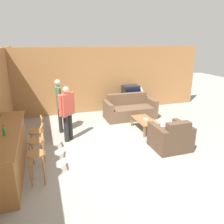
% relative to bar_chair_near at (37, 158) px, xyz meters
% --- Properties ---
extents(ground_plane, '(24.00, 24.00, 0.00)m').
position_rel_bar_chair_near_xyz_m(ground_plane, '(2.25, 0.64, -0.56)').
color(ground_plane, gray).
extents(wall_back, '(9.40, 0.08, 2.60)m').
position_rel_bar_chair_near_xyz_m(wall_back, '(2.25, 4.36, 0.74)').
color(wall_back, '#9E6B3D').
rests_on(wall_back, ground_plane).
extents(bar_counter, '(0.55, 2.75, 1.00)m').
position_rel_bar_chair_near_xyz_m(bar_counter, '(-0.57, 0.61, -0.06)').
color(bar_counter, brown).
rests_on(bar_counter, ground_plane).
extents(bar_chair_near, '(0.37, 0.37, 1.03)m').
position_rel_bar_chair_near_xyz_m(bar_chair_near, '(0.00, 0.00, 0.00)').
color(bar_chair_near, '#996638').
rests_on(bar_chair_near, ground_plane).
extents(bar_chair_mid, '(0.42, 0.42, 1.03)m').
position_rel_bar_chair_near_xyz_m(bar_chair_mid, '(-0.00, 0.62, 0.00)').
color(bar_chair_mid, '#996638').
rests_on(bar_chair_mid, ground_plane).
extents(bar_chair_far, '(0.40, 0.40, 1.03)m').
position_rel_bar_chair_near_xyz_m(bar_chair_far, '(-0.00, 1.19, 0.00)').
color(bar_chair_far, '#996638').
rests_on(bar_chair_far, ground_plane).
extents(couch_far, '(1.91, 0.92, 0.89)m').
position_rel_bar_chair_near_xyz_m(couch_far, '(3.32, 3.16, -0.25)').
color(couch_far, brown).
rests_on(couch_far, ground_plane).
extents(armchair_near, '(0.96, 0.88, 0.87)m').
position_rel_bar_chair_near_xyz_m(armchair_near, '(3.42, 0.46, -0.24)').
color(armchair_near, '#4C3828').
rests_on(armchair_near, ground_plane).
extents(coffee_table, '(0.56, 1.06, 0.37)m').
position_rel_bar_chair_near_xyz_m(coffee_table, '(3.32, 1.85, -0.24)').
color(coffee_table, brown).
rests_on(coffee_table, ground_plane).
extents(tv_unit, '(1.18, 0.50, 0.54)m').
position_rel_bar_chair_near_xyz_m(tv_unit, '(3.70, 3.98, -0.29)').
color(tv_unit, black).
rests_on(tv_unit, ground_plane).
extents(tv, '(0.67, 0.46, 0.53)m').
position_rel_bar_chair_near_xyz_m(tv, '(3.70, 3.97, 0.24)').
color(tv, black).
rests_on(tv, tv_unit).
extents(bottle, '(0.06, 0.06, 0.22)m').
position_rel_bar_chair_near_xyz_m(bottle, '(-0.58, 0.34, 0.53)').
color(bottle, '#2D7F3D').
rests_on(bottle, bar_counter).
extents(book_on_table, '(0.20, 0.20, 0.02)m').
position_rel_bar_chair_near_xyz_m(book_on_table, '(3.36, 1.86, -0.18)').
color(book_on_table, '#B7AD99').
rests_on(book_on_table, coffee_table).
extents(table_lamp, '(0.23, 0.23, 0.47)m').
position_rel_bar_chair_near_xyz_m(table_lamp, '(4.15, 3.98, 0.32)').
color(table_lamp, brown).
rests_on(table_lamp, tv_unit).
extents(person_by_window, '(0.19, 0.50, 1.71)m').
position_rel_bar_chair_near_xyz_m(person_by_window, '(0.69, 2.57, 0.42)').
color(person_by_window, black).
rests_on(person_by_window, ground_plane).
extents(person_by_counter, '(0.48, 0.46, 1.62)m').
position_rel_bar_chair_near_xyz_m(person_by_counter, '(0.85, 1.85, 0.35)').
color(person_by_counter, black).
rests_on(person_by_counter, ground_plane).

